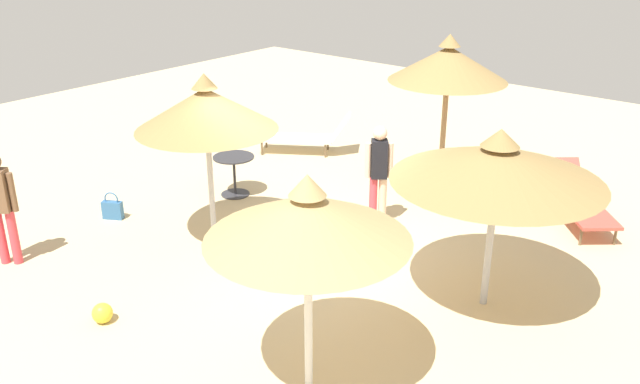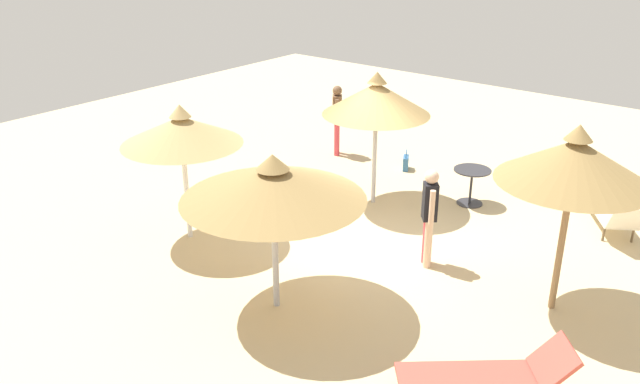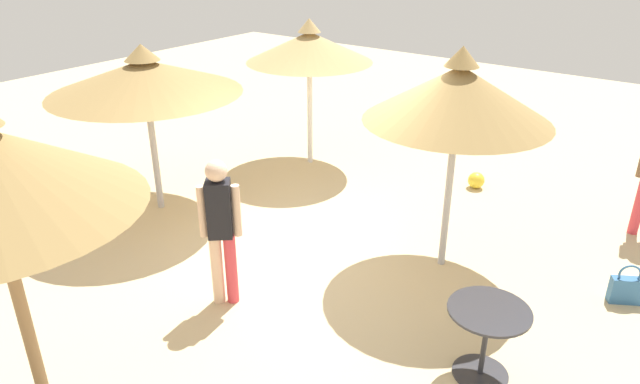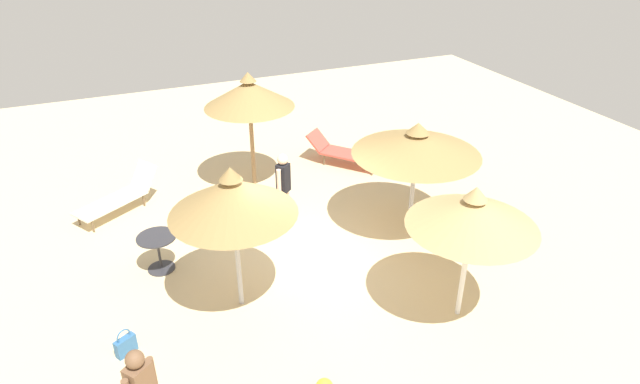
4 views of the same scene
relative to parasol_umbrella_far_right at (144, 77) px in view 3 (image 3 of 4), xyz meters
The scene contains 8 objects.
ground 3.32m from the parasol_umbrella_far_right, ahead, with size 24.00×24.00×0.10m, color beige.
parasol_umbrella_far_right is the anchor object (origin of this frame).
parasol_umbrella_near_right 4.19m from the parasol_umbrella_far_right, 14.36° to the left, with size 2.09×2.09×2.67m.
parasol_umbrella_edge 2.83m from the parasol_umbrella_far_right, 75.73° to the left, with size 2.08×2.08×2.46m.
person_standing_near_left 2.89m from the parasol_umbrella_far_right, 24.20° to the right, with size 0.36×0.33×1.69m.
handbag 6.47m from the parasol_umbrella_far_right, 13.97° to the left, with size 0.36×0.28×0.48m.
side_table_round 5.43m from the parasol_umbrella_far_right, ahead, with size 0.74×0.74×0.74m.
beach_ball 5.23m from the parasol_umbrella_far_right, 44.48° to the left, with size 0.26×0.26×0.26m, color yellow.
Camera 3 is at (3.84, -4.99, 3.81)m, focal length 32.29 mm.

